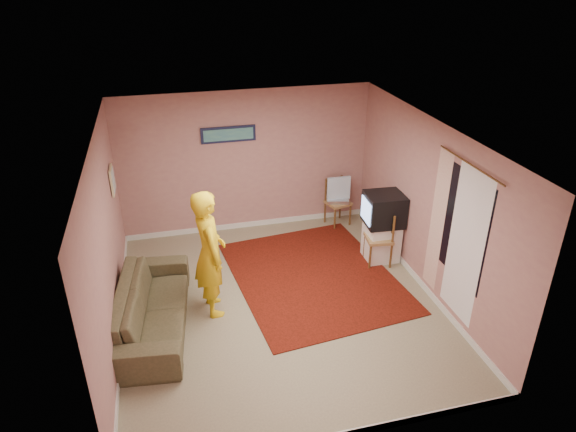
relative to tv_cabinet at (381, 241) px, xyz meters
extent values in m
plane|color=gray|center=(-1.95, -0.81, -0.33)|extent=(5.00, 5.00, 0.00)
cube|color=tan|center=(-1.95, 1.69, 0.97)|extent=(4.50, 0.02, 2.60)
cube|color=tan|center=(-1.95, -3.31, 0.97)|extent=(4.50, 0.02, 2.60)
cube|color=tan|center=(-4.20, -0.81, 0.97)|extent=(0.02, 5.00, 2.60)
cube|color=tan|center=(0.30, -0.81, 0.97)|extent=(0.02, 5.00, 2.60)
cube|color=silver|center=(-1.95, -0.81, 2.27)|extent=(4.50, 5.00, 0.02)
cube|color=silver|center=(-1.95, 1.68, -0.28)|extent=(4.50, 0.02, 0.10)
cube|color=silver|center=(-4.19, -0.81, -0.28)|extent=(0.02, 5.00, 0.10)
cube|color=silver|center=(0.29, -0.81, -0.28)|extent=(0.02, 5.00, 0.10)
cube|color=black|center=(0.29, -1.71, 1.12)|extent=(0.01, 1.10, 1.50)
cube|color=white|center=(0.28, -1.86, 0.92)|extent=(0.01, 0.75, 2.10)
cube|color=white|center=(0.26, -1.16, 0.92)|extent=(0.01, 0.35, 2.10)
cylinder|color=brown|center=(0.25, -1.71, 1.99)|extent=(0.02, 1.40, 0.02)
cube|color=#131734|center=(-2.25, 1.66, 1.52)|extent=(0.95, 0.03, 0.28)
cube|color=#316A89|center=(-2.25, 1.64, 1.52)|extent=(0.86, 0.01, 0.20)
cube|color=beige|center=(-4.17, 0.79, 1.22)|extent=(0.03, 0.38, 0.42)
cube|color=#ACB9BD|center=(-4.15, 0.79, 1.22)|extent=(0.01, 0.30, 0.34)
cube|color=black|center=(-1.26, -0.27, -0.32)|extent=(2.70, 3.24, 0.02)
cube|color=white|center=(0.00, 0.00, 0.00)|extent=(0.52, 0.47, 0.66)
cube|color=black|center=(0.00, 0.00, 0.59)|extent=(0.63, 0.58, 0.52)
cube|color=#8CB2F2|center=(-0.31, 0.02, 0.59)|extent=(0.05, 0.44, 0.37)
cube|color=#A47E4F|center=(-0.28, 1.39, 0.11)|extent=(0.50, 0.48, 0.05)
cube|color=brown|center=(-0.28, 1.39, 0.34)|extent=(0.40, 0.15, 0.47)
cube|color=#B5B5BA|center=(-0.28, 1.39, 0.16)|extent=(0.44, 0.36, 0.07)
cube|color=#93C6F1|center=(-0.28, 1.39, 0.40)|extent=(0.44, 0.05, 0.46)
cube|color=#A47E4F|center=(-0.10, -0.11, 0.13)|extent=(0.46, 0.48, 0.05)
cube|color=brown|center=(-0.10, -0.11, 0.37)|extent=(0.10, 0.43, 0.49)
cube|color=silver|center=(-0.10, -0.11, 0.18)|extent=(0.24, 0.18, 0.05)
imported|color=brown|center=(-3.75, -0.92, 0.00)|extent=(1.14, 2.34, 0.66)
imported|color=yellow|center=(-2.90, -0.71, 0.60)|extent=(0.52, 0.73, 1.87)
camera|label=1|loc=(-3.35, -6.85, 4.24)|focal=32.00mm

